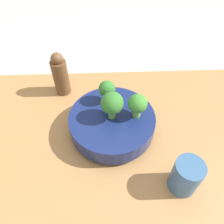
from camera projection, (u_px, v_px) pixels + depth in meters
ground_plane at (108, 142)px, 0.72m from camera, size 6.00×6.00×0.00m
table at (108, 138)px, 0.70m from camera, size 1.18×0.60×0.05m
bowl at (112, 123)px, 0.66m from camera, size 0.26×0.26×0.07m
broccoli_floret_right at (138, 104)px, 0.61m from camera, size 0.06×0.06×0.08m
broccoli_floret_back at (107, 90)px, 0.65m from camera, size 0.05×0.05×0.07m
broccoli_floret_center at (112, 104)px, 0.60m from camera, size 0.06×0.06×0.09m
cup at (186, 176)px, 0.53m from camera, size 0.07×0.07×0.10m
pepper_mill at (60, 75)px, 0.75m from camera, size 0.05×0.05×0.16m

